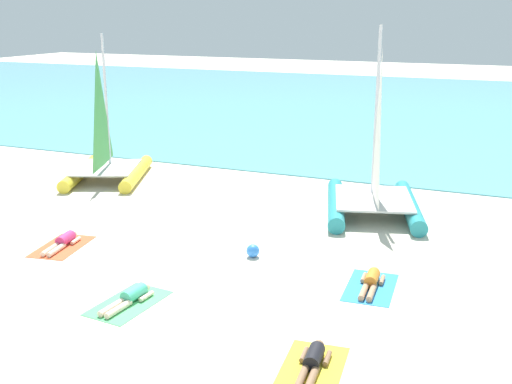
{
  "coord_description": "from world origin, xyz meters",
  "views": [
    {
      "loc": [
        6.8,
        -10.92,
        6.26
      ],
      "look_at": [
        0.0,
        5.31,
        1.2
      ],
      "focal_mm": 44.32,
      "sensor_mm": 36.0,
      "label": 1
    }
  ],
  "objects_px": {
    "towel_leftmost": "(62,246)",
    "sunbather_center_left": "(130,297)",
    "towel_center_right": "(312,370)",
    "beach_ball": "(253,251)",
    "towel_center_left": "(129,303)",
    "sunbather_rightmost": "(371,281)",
    "sailboat_yellow": "(106,159)",
    "sunbather_leftmost": "(63,241)",
    "towel_rightmost": "(370,287)",
    "sunbather_center_right": "(313,362)",
    "sailboat_teal": "(374,188)"
  },
  "relations": [
    {
      "from": "towel_center_right",
      "to": "towel_center_left",
      "type": "bearing_deg",
      "value": 167.61
    },
    {
      "from": "towel_rightmost",
      "to": "towel_center_left",
      "type": "bearing_deg",
      "value": -148.66
    },
    {
      "from": "towel_center_right",
      "to": "sailboat_teal",
      "type": "bearing_deg",
      "value": 96.12
    },
    {
      "from": "sunbather_rightmost",
      "to": "sailboat_yellow",
      "type": "bearing_deg",
      "value": 149.54
    },
    {
      "from": "towel_center_left",
      "to": "beach_ball",
      "type": "bearing_deg",
      "value": 67.71
    },
    {
      "from": "sailboat_yellow",
      "to": "towel_center_right",
      "type": "distance_m",
      "value": 14.95
    },
    {
      "from": "towel_leftmost",
      "to": "towel_rightmost",
      "type": "xyz_separation_m",
      "value": [
        8.45,
        0.65,
        0.0
      ]
    },
    {
      "from": "sailboat_teal",
      "to": "towel_center_right",
      "type": "xyz_separation_m",
      "value": [
        1.02,
        -9.46,
        -0.87
      ]
    },
    {
      "from": "sailboat_yellow",
      "to": "sunbather_leftmost",
      "type": "relative_size",
      "value": 3.49
    },
    {
      "from": "sunbather_center_right",
      "to": "sunbather_center_left",
      "type": "bearing_deg",
      "value": 161.75
    },
    {
      "from": "sailboat_yellow",
      "to": "towel_rightmost",
      "type": "height_order",
      "value": "sailboat_yellow"
    },
    {
      "from": "sunbather_leftmost",
      "to": "towel_center_left",
      "type": "distance_m",
      "value": 4.36
    },
    {
      "from": "sunbather_center_right",
      "to": "towel_rightmost",
      "type": "relative_size",
      "value": 0.83
    },
    {
      "from": "towel_leftmost",
      "to": "sunbather_center_right",
      "type": "bearing_deg",
      "value": -21.21
    },
    {
      "from": "towel_rightmost",
      "to": "beach_ball",
      "type": "bearing_deg",
      "value": 168.14
    },
    {
      "from": "towel_center_left",
      "to": "towel_rightmost",
      "type": "bearing_deg",
      "value": 31.34
    },
    {
      "from": "towel_leftmost",
      "to": "towel_center_right",
      "type": "bearing_deg",
      "value": -21.59
    },
    {
      "from": "towel_center_left",
      "to": "sunbather_rightmost",
      "type": "height_order",
      "value": "sunbather_rightmost"
    },
    {
      "from": "sunbather_rightmost",
      "to": "beach_ball",
      "type": "height_order",
      "value": "beach_ball"
    },
    {
      "from": "sunbather_center_right",
      "to": "towel_rightmost",
      "type": "xyz_separation_m",
      "value": [
        0.19,
        3.85,
        -0.13
      ]
    },
    {
      "from": "towel_rightmost",
      "to": "sunbather_rightmost",
      "type": "bearing_deg",
      "value": 94.04
    },
    {
      "from": "towel_leftmost",
      "to": "towel_center_right",
      "type": "distance_m",
      "value": 8.89
    },
    {
      "from": "towel_center_right",
      "to": "beach_ball",
      "type": "relative_size",
      "value": 5.43
    },
    {
      "from": "towel_center_left",
      "to": "beach_ball",
      "type": "relative_size",
      "value": 5.43
    },
    {
      "from": "towel_center_right",
      "to": "sunbather_leftmost",
      "type": "bearing_deg",
      "value": 158.04
    },
    {
      "from": "sunbather_center_right",
      "to": "sunbather_rightmost",
      "type": "xyz_separation_m",
      "value": [
        0.19,
        3.92,
        0.0
      ]
    },
    {
      "from": "towel_center_right",
      "to": "towel_rightmost",
      "type": "relative_size",
      "value": 1.0
    },
    {
      "from": "sailboat_teal",
      "to": "towel_leftmost",
      "type": "relative_size",
      "value": 3.08
    },
    {
      "from": "sailboat_teal",
      "to": "towel_rightmost",
      "type": "relative_size",
      "value": 3.08
    },
    {
      "from": "towel_leftmost",
      "to": "sunbather_rightmost",
      "type": "distance_m",
      "value": 8.48
    },
    {
      "from": "towel_leftmost",
      "to": "towel_center_left",
      "type": "xyz_separation_m",
      "value": [
        3.67,
        -2.26,
        0.0
      ]
    },
    {
      "from": "sailboat_teal",
      "to": "towel_center_right",
      "type": "relative_size",
      "value": 3.08
    },
    {
      "from": "towel_center_left",
      "to": "towel_rightmost",
      "type": "relative_size",
      "value": 1.0
    },
    {
      "from": "towel_leftmost",
      "to": "towel_center_left",
      "type": "bearing_deg",
      "value": -31.61
    },
    {
      "from": "sunbather_center_right",
      "to": "towel_leftmost",
      "type": "bearing_deg",
      "value": 152.97
    },
    {
      "from": "towel_center_left",
      "to": "sunbather_center_right",
      "type": "relative_size",
      "value": 1.21
    },
    {
      "from": "sunbather_rightmost",
      "to": "sunbather_center_left",
      "type": "bearing_deg",
      "value": -152.64
    },
    {
      "from": "sailboat_yellow",
      "to": "towel_center_right",
      "type": "relative_size",
      "value": 2.87
    },
    {
      "from": "sailboat_teal",
      "to": "sunbather_center_right",
      "type": "relative_size",
      "value": 3.73
    },
    {
      "from": "sailboat_yellow",
      "to": "towel_center_left",
      "type": "relative_size",
      "value": 2.87
    },
    {
      "from": "towel_center_right",
      "to": "towel_rightmost",
      "type": "xyz_separation_m",
      "value": [
        0.19,
        3.92,
        0.0
      ]
    },
    {
      "from": "sunbather_leftmost",
      "to": "towel_center_right",
      "type": "xyz_separation_m",
      "value": [
        8.27,
        -3.34,
        -0.13
      ]
    },
    {
      "from": "sunbather_rightmost",
      "to": "beach_ball",
      "type": "xyz_separation_m",
      "value": [
        -3.29,
        0.63,
        0.04
      ]
    },
    {
      "from": "sunbather_leftmost",
      "to": "towel_center_left",
      "type": "xyz_separation_m",
      "value": [
        3.69,
        -2.33,
        -0.13
      ]
    },
    {
      "from": "sunbather_rightmost",
      "to": "towel_center_right",
      "type": "bearing_deg",
      "value": -96.66
    },
    {
      "from": "sunbather_center_left",
      "to": "sunbather_rightmost",
      "type": "height_order",
      "value": "same"
    },
    {
      "from": "towel_leftmost",
      "to": "sunbather_center_left",
      "type": "bearing_deg",
      "value": -30.81
    },
    {
      "from": "sailboat_yellow",
      "to": "sailboat_teal",
      "type": "relative_size",
      "value": 0.93
    },
    {
      "from": "towel_leftmost",
      "to": "sunbather_center_right",
      "type": "relative_size",
      "value": 1.21
    },
    {
      "from": "sunbather_leftmost",
      "to": "towel_center_left",
      "type": "bearing_deg",
      "value": -41.61
    }
  ]
}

